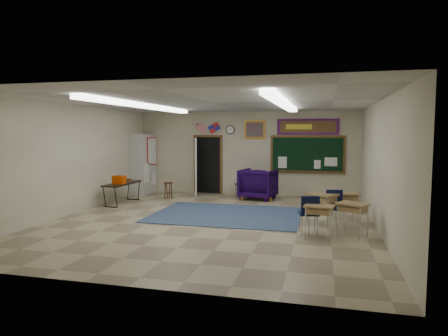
% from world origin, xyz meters
% --- Properties ---
extents(floor, '(9.00, 9.00, 0.00)m').
position_xyz_m(floor, '(0.00, 0.00, 0.00)').
color(floor, tan).
rests_on(floor, ground).
extents(back_wall, '(8.00, 0.04, 3.00)m').
position_xyz_m(back_wall, '(0.00, 4.50, 1.50)').
color(back_wall, beige).
rests_on(back_wall, floor).
extents(front_wall, '(8.00, 0.04, 3.00)m').
position_xyz_m(front_wall, '(0.00, -4.50, 1.50)').
color(front_wall, beige).
rests_on(front_wall, floor).
extents(left_wall, '(0.04, 9.00, 3.00)m').
position_xyz_m(left_wall, '(-4.00, 0.00, 1.50)').
color(left_wall, beige).
rests_on(left_wall, floor).
extents(right_wall, '(0.04, 9.00, 3.00)m').
position_xyz_m(right_wall, '(4.00, 0.00, 1.50)').
color(right_wall, beige).
rests_on(right_wall, floor).
extents(ceiling, '(8.00, 9.00, 0.04)m').
position_xyz_m(ceiling, '(0.00, 0.00, 3.00)').
color(ceiling, silver).
rests_on(ceiling, back_wall).
extents(area_rug, '(4.00, 3.00, 0.02)m').
position_xyz_m(area_rug, '(0.20, 0.80, 0.01)').
color(area_rug, '#334862').
rests_on(area_rug, floor).
extents(fluorescent_strips, '(3.86, 6.00, 0.10)m').
position_xyz_m(fluorescent_strips, '(0.00, 0.00, 2.94)').
color(fluorescent_strips, white).
rests_on(fluorescent_strips, ceiling).
extents(doorway, '(1.10, 0.89, 2.16)m').
position_xyz_m(doorway, '(-1.50, 4.35, 1.06)').
color(doorway, black).
rests_on(doorway, back_wall).
extents(chalkboard, '(2.55, 0.14, 1.30)m').
position_xyz_m(chalkboard, '(2.20, 4.46, 1.46)').
color(chalkboard, brown).
rests_on(chalkboard, back_wall).
extents(bulletin_board, '(2.10, 0.05, 0.55)m').
position_xyz_m(bulletin_board, '(2.20, 4.47, 2.45)').
color(bulletin_board, '#9E0D15').
rests_on(bulletin_board, back_wall).
extents(framed_art_print, '(0.75, 0.05, 0.65)m').
position_xyz_m(framed_art_print, '(0.35, 4.47, 2.35)').
color(framed_art_print, '#AE7421').
rests_on(framed_art_print, back_wall).
extents(wall_clock, '(0.32, 0.05, 0.32)m').
position_xyz_m(wall_clock, '(-0.55, 4.47, 2.35)').
color(wall_clock, black).
rests_on(wall_clock, back_wall).
extents(wall_flags, '(1.16, 0.06, 0.70)m').
position_xyz_m(wall_flags, '(-1.40, 4.44, 2.48)').
color(wall_flags, red).
rests_on(wall_flags, back_wall).
extents(storage_cabinet, '(0.59, 1.25, 2.20)m').
position_xyz_m(storage_cabinet, '(-3.71, 3.85, 1.10)').
color(storage_cabinet, '#B1B0AC').
rests_on(storage_cabinet, floor).
extents(wingback_armchair, '(1.29, 1.31, 1.03)m').
position_xyz_m(wingback_armchair, '(0.62, 3.62, 0.52)').
color(wingback_armchair, black).
rests_on(wingback_armchair, floor).
extents(student_chair_reading, '(0.53, 0.53, 0.79)m').
position_xyz_m(student_chair_reading, '(-0.08, 4.14, 0.40)').
color(student_chair_reading, black).
rests_on(student_chair_reading, floor).
extents(student_chair_desk_a, '(0.52, 0.52, 0.89)m').
position_xyz_m(student_chair_desk_a, '(2.46, -0.76, 0.44)').
color(student_chair_desk_a, black).
rests_on(student_chair_desk_a, floor).
extents(student_chair_desk_b, '(0.50, 0.50, 0.87)m').
position_xyz_m(student_chair_desk_b, '(3.05, 0.06, 0.44)').
color(student_chair_desk_b, black).
rests_on(student_chair_desk_b, floor).
extents(student_desk_front_left, '(0.82, 0.77, 0.79)m').
position_xyz_m(student_desk_front_left, '(2.74, 0.13, 0.44)').
color(student_desk_front_left, '#987546').
rests_on(student_desk_front_left, floor).
extents(student_desk_front_right, '(0.72, 0.61, 0.75)m').
position_xyz_m(student_desk_front_right, '(3.30, 0.67, 0.42)').
color(student_desk_front_right, '#987546').
rests_on(student_desk_front_right, floor).
extents(student_desk_back_left, '(0.67, 0.55, 0.72)m').
position_xyz_m(student_desk_back_left, '(2.68, -1.09, 0.41)').
color(student_desk_back_left, '#987546').
rests_on(student_desk_back_left, floor).
extents(student_desk_back_right, '(0.77, 0.71, 0.74)m').
position_xyz_m(student_desk_back_right, '(3.38, -0.76, 0.41)').
color(student_desk_back_right, '#987546').
rests_on(student_desk_back_right, floor).
extents(folding_table, '(0.59, 1.62, 0.91)m').
position_xyz_m(folding_table, '(-3.43, 1.71, 0.36)').
color(folding_table, black).
rests_on(folding_table, floor).
extents(wooden_stool, '(0.32, 0.32, 0.56)m').
position_xyz_m(wooden_stool, '(-2.36, 2.93, 0.29)').
color(wooden_stool, '#503018').
rests_on(wooden_stool, floor).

